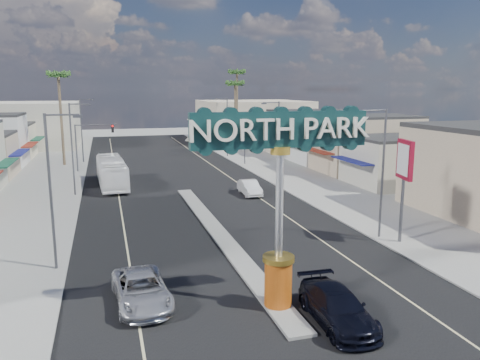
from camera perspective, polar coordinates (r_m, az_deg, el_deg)
ground at (r=49.13m, az=-7.02°, el=-1.16°), size 160.00×160.00×0.00m
road at (r=49.13m, az=-7.02°, el=-1.15°), size 20.00×120.00×0.01m
median_island at (r=33.91m, az=-2.62°, el=-6.50°), size 1.30×30.00×0.16m
sidewalk_left at (r=48.97m, az=-23.41°, el=-1.96°), size 8.00×120.00×0.12m
sidewalk_right at (r=53.10m, az=8.06°, el=-0.20°), size 8.00×120.00×0.12m
storefront_row_right at (r=68.57m, az=11.33°, el=4.69°), size 12.00×42.00×6.00m
backdrop_far_left at (r=93.79m, az=-25.18°, el=6.12°), size 20.00×20.00×8.00m
backdrop_far_right at (r=97.26m, az=1.53°, el=7.29°), size 20.00×20.00×8.00m
gateway_sign at (r=21.28m, az=4.88°, el=-0.81°), size 8.20×1.50×9.15m
traffic_signal_left at (r=61.76m, az=-17.71°, el=4.90°), size 5.09×0.45×6.00m
traffic_signal_right at (r=63.96m, az=-0.97°, el=5.61°), size 5.09×0.45×6.00m
streetlight_l_near at (r=28.09m, az=-21.83°, el=-0.47°), size 2.03×0.22×9.00m
streetlight_l_mid at (r=47.82m, az=-19.62°, el=4.11°), size 2.03×0.22×9.00m
streetlight_l_far at (r=69.71m, az=-18.64°, el=6.14°), size 2.03×0.22×9.00m
streetlight_r_near at (r=33.21m, az=16.80°, el=1.51°), size 2.03×0.22×9.00m
streetlight_r_mid at (r=51.00m, az=4.54°, el=5.10°), size 2.03×0.22×9.00m
streetlight_r_far at (r=71.93m, az=-1.70°, el=6.84°), size 2.03×0.22×9.00m
palm_left_far at (r=67.69m, az=-21.26°, el=11.30°), size 2.60×2.60×13.10m
palm_right_mid at (r=76.27m, az=-0.59°, el=11.24°), size 2.60×2.60×12.10m
palm_right_far at (r=82.61m, az=-0.37°, el=12.46°), size 2.60×2.60×14.10m
suv_left at (r=23.70m, az=-11.93°, el=-12.94°), size 2.85×5.51×1.49m
suv_right at (r=21.93m, az=11.76°, el=-14.92°), size 2.31×5.34×1.53m
car_parked_right at (r=46.25m, az=1.18°, el=-0.92°), size 1.64×4.41×1.44m
city_bus at (r=51.95m, az=-15.37°, el=0.93°), size 3.21×11.26×3.10m
bank_pylon_sign at (r=32.63m, az=19.41°, el=1.68°), size 0.73×2.16×6.91m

